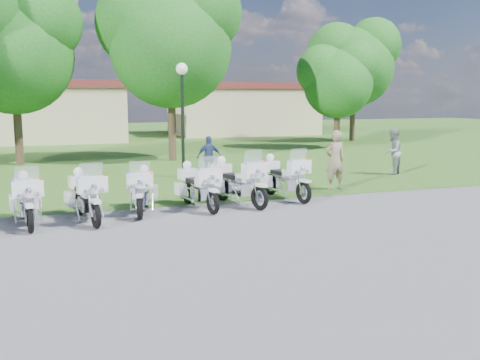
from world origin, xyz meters
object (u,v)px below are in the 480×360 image
object	(u,v)px
motorcycle_4	(198,185)
lamp_post	(182,92)
bystander_b	(393,152)
motorcycle_6	(284,177)
motorcycle_1	(26,199)
motorcycle_5	(237,181)
bystander_a	(335,160)
motorcycle_3	(143,190)
motorcycle_2	(86,195)
bystander_c	(209,157)

from	to	relation	value
motorcycle_4	lamp_post	bearing A→B (deg)	-109.37
bystander_b	motorcycle_6	bearing A→B (deg)	-9.43
motorcycle_1	bystander_b	world-z (taller)	bystander_b
motorcycle_4	motorcycle_5	xyz separation A→B (m)	(1.19, 0.14, 0.04)
motorcycle_1	bystander_a	xyz separation A→B (m)	(9.40, 1.91, 0.35)
motorcycle_1	motorcycle_3	bearing A→B (deg)	-177.02
motorcycle_1	motorcycle_2	xyz separation A→B (m)	(1.37, -0.03, 0.01)
motorcycle_6	motorcycle_3	bearing A→B (deg)	-4.69
motorcycle_5	bystander_b	world-z (taller)	bystander_b
motorcycle_3	lamp_post	distance (m)	6.74
lamp_post	motorcycle_5	bearing A→B (deg)	-86.93
bystander_a	bystander_c	world-z (taller)	bystander_a
motorcycle_5	bystander_a	bearing A→B (deg)	178.81
motorcycle_2	lamp_post	size ratio (longest dim) A/B	0.53
motorcycle_1	motorcycle_4	size ratio (longest dim) A/B	1.00
motorcycle_5	bystander_c	distance (m)	5.13
bystander_b	motorcycle_2	bearing A→B (deg)	-17.35
motorcycle_5	bystander_b	distance (m)	8.46
motorcycle_5	motorcycle_6	distance (m)	1.68
motorcycle_3	motorcycle_1	bearing A→B (deg)	22.74
motorcycle_4	motorcycle_5	bearing A→B (deg)	176.29
motorcycle_3	bystander_a	xyz separation A→B (m)	(6.54, 1.42, 0.37)
bystander_a	motorcycle_6	bearing A→B (deg)	20.02
motorcycle_4	motorcycle_6	bearing A→B (deg)	-179.41
motorcycle_2	bystander_a	distance (m)	8.26
bystander_a	bystander_b	bearing A→B (deg)	-149.63
motorcycle_2	motorcycle_3	distance (m)	1.58
bystander_b	motorcycle_3	bearing A→B (deg)	-17.28
motorcycle_5	bystander_a	size ratio (longest dim) A/B	1.19
motorcycle_6	bystander_c	bearing A→B (deg)	-89.97
motorcycle_1	bystander_c	bearing A→B (deg)	-143.70
motorcycle_1	motorcycle_5	size ratio (longest dim) A/B	0.96
motorcycle_5	motorcycle_6	xyz separation A→B (m)	(1.63, 0.41, -0.02)
bystander_b	motorcycle_5	bearing A→B (deg)	-12.12
bystander_a	bystander_c	xyz separation A→B (m)	(-3.22, 3.85, -0.19)
bystander_c	motorcycle_5	bearing A→B (deg)	86.07
motorcycle_3	motorcycle_4	distance (m)	1.52
motorcycle_4	bystander_c	xyz separation A→B (m)	(1.80, 5.24, 0.16)
motorcycle_4	bystander_b	bearing A→B (deg)	-167.62
motorcycle_1	lamp_post	world-z (taller)	lamp_post
motorcycle_6	motorcycle_4	bearing A→B (deg)	-1.32
motorcycle_2	motorcycle_5	distance (m)	4.26
motorcycle_1	motorcycle_5	distance (m)	5.61
lamp_post	bystander_c	bearing A→B (deg)	-26.76
bystander_a	motorcycle_5	bearing A→B (deg)	17.15
motorcycle_2	motorcycle_1	bearing A→B (deg)	-11.86
motorcycle_1	lamp_post	xyz separation A→B (m)	(5.28, 6.21, 2.60)
motorcycle_2	bystander_c	bearing A→B (deg)	-140.12
motorcycle_6	bystander_a	xyz separation A→B (m)	(2.19, 0.84, 0.32)
motorcycle_2	motorcycle_4	distance (m)	3.06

